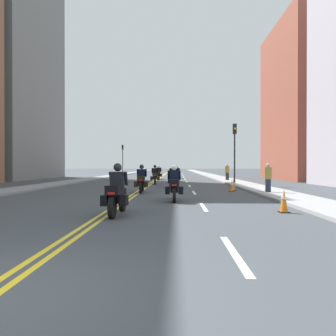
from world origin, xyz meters
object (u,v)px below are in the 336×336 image
Objects in this scene: motorcycle_5 at (177,175)px; traffic_cone_2 at (284,201)px; motorcycle_2 at (142,181)px; motorcycle_6 at (159,174)px; motorcycle_7 at (177,173)px; motorcycle_1 at (174,186)px; traffic_cone_0 at (232,186)px; motorcycle_0 at (117,194)px; pedestrian_0 at (268,178)px; traffic_light_near at (235,143)px; pedestrian_1 at (227,172)px; motorcycle_3 at (173,178)px; traffic_light_far at (123,154)px; motorcycle_4 at (155,176)px; traffic_cone_1 at (233,185)px.

traffic_cone_2 is at bearing -78.04° from motorcycle_5.
motorcycle_6 is (0.02, 16.62, 0.02)m from motorcycle_2.
motorcycle_1 is at bearing -93.03° from motorcycle_7.
motorcycle_5 is 3.19× the size of traffic_cone_0.
motorcycle_6 is 16.63m from traffic_cone_0.
motorcycle_0 is 9.96m from pedestrian_0.
motorcycle_6 is 12.02m from traffic_light_near.
traffic_cone_2 is 20.89m from pedestrian_1.
motorcycle_3 reaches higher than traffic_cone_2.
traffic_light_far is at bearing 112.65° from motorcycle_6.
motorcycle_3 is at bearing -71.54° from motorcycle_4.
motorcycle_1 is (1.74, 3.89, -0.01)m from motorcycle_0.
motorcycle_3 is 4.36m from motorcycle_4.
motorcycle_7 is 8.37m from pedestrian_1.
traffic_light_far is at bearing 99.33° from motorcycle_2.
motorcycle_3 reaches higher than motorcycle_0.
pedestrian_1 reaches higher than traffic_cone_1.
motorcycle_7 is (0.23, 15.94, -0.02)m from motorcycle_3.
pedestrian_0 is at bearing 77.46° from traffic_cone_2.
motorcycle_0 is at bearing -172.73° from traffic_cone_2.
motorcycle_1 is at bearing 67.42° from motorcycle_0.
motorcycle_1 is 6.05m from traffic_cone_0.
motorcycle_3 reaches higher than motorcycle_7.
motorcycle_0 reaches higher than motorcycle_7.
motorcycle_1 reaches higher than traffic_cone_0.
traffic_light_near reaches higher than motorcycle_5.
motorcycle_2 is at bearing -94.41° from motorcycle_4.
traffic_cone_2 is at bearing -54.39° from pedestrian_1.
pedestrian_0 is at bearing -60.50° from traffic_cone_1.
motorcycle_2 is 20.18m from motorcycle_7.
motorcycle_1 is 0.97× the size of motorcycle_3.
traffic_cone_2 is 14.66m from traffic_light_near.
motorcycle_6 is 3.33× the size of traffic_cone_0.
motorcycle_5 is 1.31× the size of pedestrian_0.
motorcycle_0 is 2.97× the size of traffic_cone_1.
motorcycle_1 is 38.90m from traffic_light_far.
traffic_cone_0 is at bearing -58.26° from pedestrian_1.
pedestrian_1 is at bearing 72.56° from motorcycle_1.
pedestrian_1 reaches higher than traffic_cone_0.
motorcycle_0 and motorcycle_2 have the same top height.
motorcycle_5 is 7.61m from traffic_light_near.
motorcycle_4 is (-1.60, 4.06, -0.01)m from motorcycle_3.
traffic_light_far reaches higher than motorcycle_6.
traffic_cone_2 is 0.43× the size of pedestrian_1.
motorcycle_6 is (-1.89, 20.74, 0.02)m from motorcycle_1.
motorcycle_1 is 6.10m from pedestrian_0.
traffic_light_near is 2.91× the size of pedestrian_0.
pedestrian_0 reaches higher than motorcycle_2.
motorcycle_3 reaches higher than traffic_cone_0.
traffic_cone_1 is 0.42× the size of pedestrian_0.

